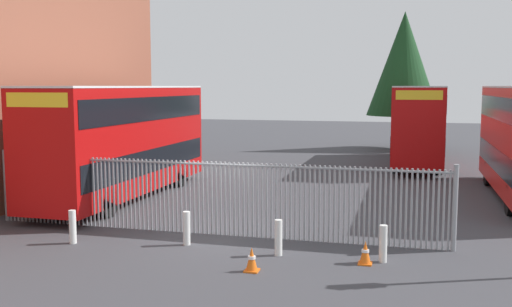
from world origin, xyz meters
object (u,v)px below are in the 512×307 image
Objects in this scene: double_decker_bus_near_gate at (123,137)px; traffic_cone_by_gate at (252,260)px; bollard_near_left at (73,227)px; bollard_far_right at (383,244)px; double_decker_bus_behind_fence_right at (417,122)px; bollard_near_right at (278,238)px; bollard_center_front at (187,228)px; traffic_cone_mid_forecourt at (365,253)px.

double_decker_bus_near_gate is 10.81m from traffic_cone_by_gate.
traffic_cone_by_gate is (5.54, -1.12, -0.19)m from bollard_near_left.
bollard_near_left is at bearing -74.60° from double_decker_bus_near_gate.
bollard_near_left is at bearing -176.99° from bollard_far_right.
traffic_cone_by_gate is (-2.99, -1.57, -0.19)m from bollard_far_right.
bollard_near_right is (-3.57, -19.25, -1.95)m from double_decker_bus_behind_fence_right.
double_decker_bus_near_gate is 11.38× the size of bollard_center_front.
double_decker_bus_behind_fence_right reaches higher than traffic_cone_mid_forecourt.
bollard_far_right is 3.38m from traffic_cone_by_gate.
double_decker_bus_near_gate is 17.23m from double_decker_bus_behind_fence_right.
double_decker_bus_near_gate reaches higher than traffic_cone_by_gate.
traffic_cone_by_gate is (2.38, -1.79, -0.19)m from bollard_center_front.
double_decker_bus_near_gate is at bearing 105.40° from bollard_near_left.
traffic_cone_by_gate is (-3.89, -20.71, -2.13)m from double_decker_bus_behind_fence_right.
bollard_near_right is at bearing -100.50° from double_decker_bus_behind_fence_right.
bollard_center_front reaches higher than traffic_cone_by_gate.
bollard_near_right is 1.61× the size of traffic_cone_by_gate.
bollard_center_front is at bearing 177.59° from bollard_far_right.
bollard_center_front is at bearing -108.32° from double_decker_bus_behind_fence_right.
bollard_near_right is at bearing 175.23° from traffic_cone_mid_forecourt.
double_decker_bus_near_gate reaches higher than bollard_center_front.
bollard_near_right reaches higher than traffic_cone_mid_forecourt.
bollard_near_right and bollard_far_right have the same top height.
bollard_center_front and bollard_far_right have the same top height.
bollard_center_front is 4.99m from traffic_cone_mid_forecourt.
bollard_center_front is 1.61× the size of traffic_cone_by_gate.
bollard_near_left is at bearing -178.88° from traffic_cone_mid_forecourt.
double_decker_bus_behind_fence_right is at bearing 86.14° from traffic_cone_mid_forecourt.
bollard_far_right is at bearing 2.19° from bollard_near_right.
bollard_center_front is at bearing 12.05° from bollard_near_left.
bollard_near_left is at bearing -167.95° from bollard_center_front.
bollard_center_front and bollard_near_right have the same top height.
bollard_far_right is (8.53, 0.45, 0.00)m from bollard_near_left.
bollard_near_right is 1.61× the size of traffic_cone_mid_forecourt.
bollard_far_right is (2.67, 0.10, 0.00)m from bollard_near_right.
traffic_cone_mid_forecourt is at bearing -93.86° from double_decker_bus_behind_fence_right.
bollard_center_front is (4.96, -5.86, -1.95)m from double_decker_bus_near_gate.
double_decker_bus_near_gate is at bearing 133.81° from traffic_cone_by_gate.
double_decker_bus_behind_fence_right is (11.23, 13.06, 0.00)m from double_decker_bus_near_gate.
traffic_cone_by_gate is (-0.32, -1.46, -0.19)m from bollard_near_right.
double_decker_bus_near_gate is 18.32× the size of traffic_cone_by_gate.
bollard_near_left is 1.00× the size of bollard_far_right.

